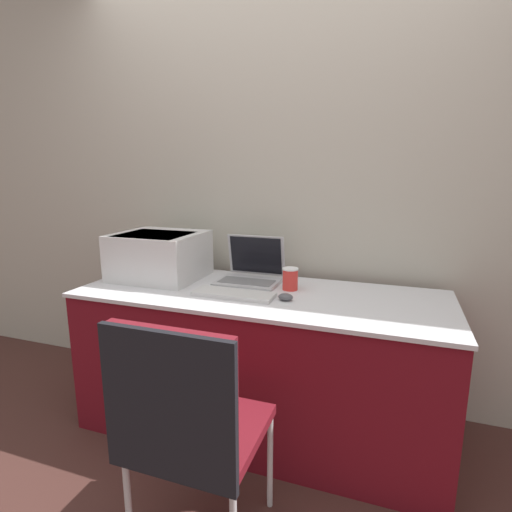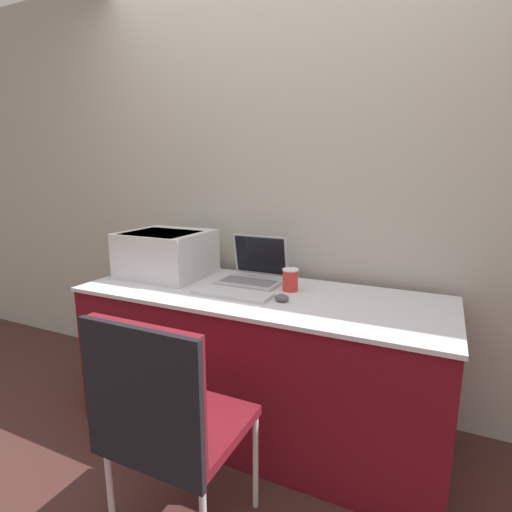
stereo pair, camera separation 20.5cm
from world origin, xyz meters
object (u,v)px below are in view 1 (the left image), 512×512
at_px(external_keyboard, 234,294).
at_px(chair, 185,418).
at_px(coffee_cup, 290,279).
at_px(mouse, 286,297).
at_px(printer, 159,254).
at_px(laptop_left, 251,272).

relative_size(external_keyboard, chair, 0.45).
relative_size(coffee_cup, mouse, 1.62).
bearing_deg(chair, coffee_cup, 82.40).
relative_size(printer, laptop_left, 1.41).
distance_m(coffee_cup, mouse, 0.19).
height_order(coffee_cup, mouse, coffee_cup).
xyz_separation_m(laptop_left, mouse, (0.27, -0.26, -0.04)).
distance_m(laptop_left, coffee_cup, 0.26).
distance_m(external_keyboard, mouse, 0.26).
xyz_separation_m(laptop_left, chair, (0.13, -0.98, -0.26)).
height_order(external_keyboard, mouse, mouse).
relative_size(printer, coffee_cup, 4.12).
xyz_separation_m(printer, external_keyboard, (0.54, -0.18, -0.13)).
relative_size(printer, chair, 0.52).
height_order(printer, coffee_cup, printer).
relative_size(mouse, chair, 0.08).
height_order(laptop_left, chair, laptop_left).
bearing_deg(chair, mouse, 78.57).
bearing_deg(coffee_cup, laptop_left, 163.34).
bearing_deg(coffee_cup, chair, -97.60).
bearing_deg(external_keyboard, chair, -80.74).
xyz_separation_m(external_keyboard, coffee_cup, (0.24, 0.20, 0.05)).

